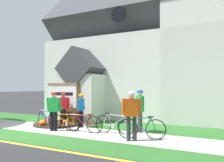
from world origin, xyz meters
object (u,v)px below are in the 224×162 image
bicycle_red (65,122)px  cyclist_in_orange_jersey (81,108)px  bicycle_white (142,128)px  cyclist_in_red_jersey (132,112)px  bicycle_orange (83,123)px  cyclist_in_yellow_jersey (54,108)px  church_sign (62,97)px  cyclist_in_blue_jersey (140,107)px  bicycle_blue (47,119)px  cyclist_in_green_jersey (63,106)px  bicycle_silver (114,124)px

bicycle_red → cyclist_in_orange_jersey: 1.07m
bicycle_white → cyclist_in_red_jersey: cyclist_in_red_jersey is taller
bicycle_orange → cyclist_in_yellow_jersey: (-1.30, -0.34, 0.62)m
church_sign → cyclist_in_yellow_jersey: bearing=-60.8°
cyclist_in_red_jersey → cyclist_in_blue_jersey: bearing=100.5°
cyclist_in_red_jersey → bicycle_blue: bearing=170.2°
bicycle_red → cyclist_in_yellow_jersey: (-0.20, -0.49, 0.63)m
bicycle_white → cyclist_in_yellow_jersey: 4.00m
church_sign → cyclist_in_blue_jersey: size_ratio=1.18×
church_sign → bicycle_red: size_ratio=1.19×
church_sign → bicycle_orange: size_ratio=1.19×
bicycle_red → cyclist_in_red_jersey: 3.66m
bicycle_red → cyclist_in_green_jersey: (-0.81, 0.89, 0.58)m
bicycle_blue → cyclist_in_orange_jersey: size_ratio=1.08×
cyclist_in_orange_jersey → cyclist_in_blue_jersey: size_ratio=0.88×
bicycle_white → cyclist_in_green_jersey: bearing=166.9°
bicycle_red → cyclist_in_orange_jersey: (0.28, 0.87, 0.55)m
cyclist_in_orange_jersey → cyclist_in_red_jersey: size_ratio=0.90×
bicycle_silver → cyclist_in_orange_jersey: bearing=163.8°
bicycle_silver → cyclist_in_blue_jersey: bearing=38.9°
bicycle_orange → cyclist_in_yellow_jersey: bearing=-165.4°
bicycle_silver → cyclist_in_orange_jersey: size_ratio=1.12×
church_sign → bicycle_silver: bearing=-15.3°
bicycle_blue → cyclist_in_yellow_jersey: cyclist_in_yellow_jersey is taller
church_sign → bicycle_white: church_sign is taller
cyclist_in_red_jersey → bicycle_red: bearing=169.3°
cyclist_in_blue_jersey → bicycle_red: bearing=-163.4°
church_sign → cyclist_in_green_jersey: size_ratio=1.31×
bicycle_silver → cyclist_in_yellow_jersey: size_ratio=1.05×
cyclist_in_orange_jersey → cyclist_in_blue_jersey: bearing=1.8°
bicycle_red → cyclist_in_green_jersey: bearing=132.5°
bicycle_white → cyclist_in_red_jersey: 0.85m
cyclist_in_green_jersey → bicycle_blue: bearing=-115.9°
cyclist_in_red_jersey → cyclist_in_yellow_jersey: 3.74m
bicycle_white → cyclist_in_yellow_jersey: bearing=-175.3°
bicycle_white → cyclist_in_green_jersey: size_ratio=1.05×
bicycle_blue → cyclist_in_orange_jersey: 1.71m
cyclist_in_yellow_jersey → cyclist_in_blue_jersey: bearing=22.9°
cyclist_in_orange_jersey → cyclist_in_blue_jersey: cyclist_in_blue_jersey is taller
cyclist_in_red_jersey → bicycle_orange: bearing=168.0°
bicycle_white → bicycle_blue: 4.92m
bicycle_silver → cyclist_in_orange_jersey: 2.23m
bicycle_red → cyclist_in_yellow_jersey: 0.83m
cyclist_in_orange_jersey → bicycle_blue: bearing=-153.4°
bicycle_red → bicycle_orange: bearing=-7.9°
cyclist_in_blue_jersey → cyclist_in_yellow_jersey: cyclist_in_blue_jersey is taller
bicycle_orange → cyclist_in_orange_jersey: cyclist_in_orange_jersey is taller
cyclist_in_blue_jersey → cyclist_in_green_jersey: bearing=-178.9°
bicycle_white → cyclist_in_orange_jersey: 3.64m
bicycle_orange → cyclist_in_red_jersey: (2.43, -0.52, 0.67)m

